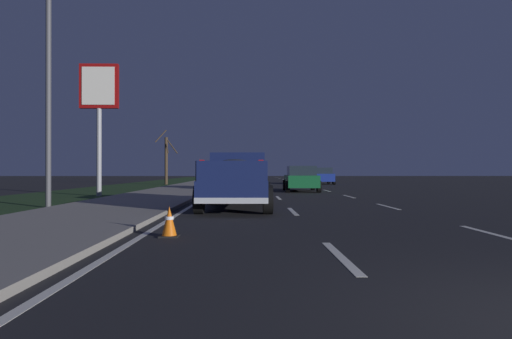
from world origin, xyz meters
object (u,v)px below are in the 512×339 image
(sedan_red, at_px, (240,178))
(street_light_near, at_px, (56,53))
(sedan_green, at_px, (301,178))
(traffic_cone_near, at_px, (169,222))
(gas_price_sign, at_px, (99,97))
(pickup_truck, at_px, (237,179))
(sedan_blue, at_px, (322,176))
(bare_tree_far, at_px, (166,159))

(sedan_red, relative_size, street_light_near, 0.50)
(sedan_green, bearing_deg, traffic_cone_near, 165.41)
(sedan_red, height_order, gas_price_sign, gas_price_sign)
(pickup_truck, distance_m, sedan_blue, 26.50)
(gas_price_sign, bearing_deg, traffic_cone_near, -155.63)
(street_light_near, bearing_deg, sedan_green, -40.29)
(pickup_truck, height_order, street_light_near, street_light_near)
(sedan_green, distance_m, street_light_near, 15.63)
(sedan_green, relative_size, gas_price_sign, 0.68)
(sedan_red, distance_m, traffic_cone_near, 19.17)
(sedan_blue, relative_size, bare_tree_far, 0.89)
(traffic_cone_near, bearing_deg, bare_tree_far, 11.15)
(sedan_red, relative_size, traffic_cone_near, 7.64)
(sedan_green, relative_size, street_light_near, 0.50)
(bare_tree_far, distance_m, traffic_cone_near, 31.61)
(sedan_red, bearing_deg, traffic_cone_near, 177.22)
(sedan_blue, height_order, sedan_green, same)
(sedan_red, height_order, sedan_green, same)
(sedan_blue, xyz_separation_m, sedan_green, (-13.77, 3.59, 0.00))
(gas_price_sign, bearing_deg, street_light_near, -172.27)
(bare_tree_far, height_order, traffic_cone_near, bare_tree_far)
(pickup_truck, height_order, traffic_cone_near, pickup_truck)
(traffic_cone_near, bearing_deg, sedan_green, -14.59)
(street_light_near, height_order, traffic_cone_near, street_light_near)
(sedan_red, height_order, traffic_cone_near, sedan_red)
(bare_tree_far, xyz_separation_m, traffic_cone_near, (-30.94, -6.10, -2.06))
(sedan_blue, distance_m, street_light_near, 28.82)
(sedan_red, bearing_deg, street_light_near, 154.88)
(sedan_green, bearing_deg, bare_tree_far, 39.38)
(street_light_near, distance_m, traffic_cone_near, 9.56)
(sedan_blue, distance_m, gas_price_sign, 23.68)
(sedan_blue, relative_size, street_light_near, 0.50)
(sedan_blue, relative_size, gas_price_sign, 0.68)
(sedan_red, relative_size, bare_tree_far, 0.89)
(sedan_red, xyz_separation_m, traffic_cone_near, (-19.14, 0.93, -0.50))
(sedan_blue, bearing_deg, gas_price_sign, 142.55)
(sedan_green, height_order, gas_price_sign, gas_price_sign)
(sedan_green, bearing_deg, gas_price_sign, 114.15)
(gas_price_sign, bearing_deg, pickup_truck, -134.84)
(sedan_green, xyz_separation_m, street_light_near, (-11.42, 9.68, 4.47))
(pickup_truck, bearing_deg, street_light_near, 86.92)
(pickup_truck, distance_m, street_light_near, 7.49)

